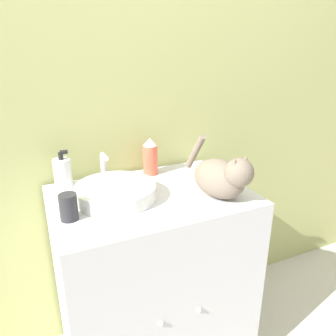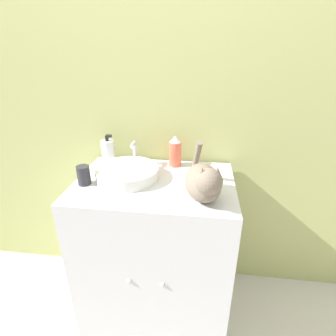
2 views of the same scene
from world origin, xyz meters
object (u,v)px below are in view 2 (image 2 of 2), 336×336
(cat, at_px, (204,182))
(cup, at_px, (84,175))
(soap_bottle, at_px, (108,151))
(spray_bottle, at_px, (175,151))

(cat, relative_size, cup, 3.78)
(soap_bottle, xyz_separation_m, spray_bottle, (0.40, -0.01, 0.02))
(soap_bottle, relative_size, spray_bottle, 0.94)
(cat, xyz_separation_m, soap_bottle, (-0.56, 0.37, -0.02))
(soap_bottle, relative_size, cup, 1.74)
(spray_bottle, bearing_deg, cup, -146.04)
(cat, bearing_deg, soap_bottle, -135.92)
(soap_bottle, bearing_deg, cat, -33.48)
(cat, xyz_separation_m, cup, (-0.58, 0.07, -0.04))
(soap_bottle, distance_m, cup, 0.30)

